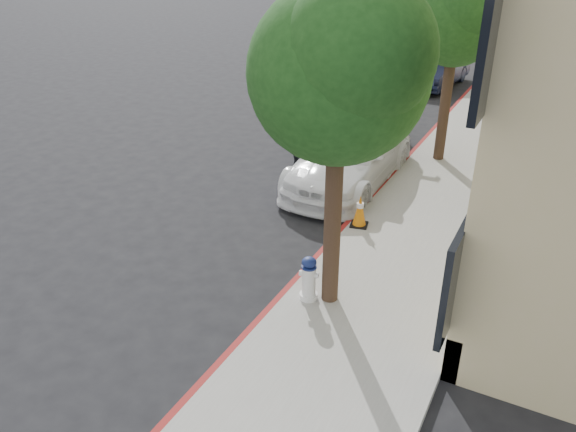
{
  "coord_description": "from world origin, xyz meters",
  "views": [
    {
      "loc": [
        6.14,
        -9.89,
        6.17
      ],
      "look_at": [
        1.46,
        -0.89,
        1.0
      ],
      "focal_mm": 35.0,
      "sensor_mm": 36.0,
      "label": 1
    }
  ],
  "objects_px": {
    "fire_hydrant": "(309,279)",
    "traffic_cone": "(360,211)",
    "parked_car_mid": "(352,126)",
    "parked_car_far": "(438,69)",
    "police_car": "(351,155)"
  },
  "relations": [
    {
      "from": "fire_hydrant",
      "to": "traffic_cone",
      "type": "xyz_separation_m",
      "value": [
        -0.21,
        3.11,
        -0.05
      ]
    },
    {
      "from": "parked_car_mid",
      "to": "parked_car_far",
      "type": "xyz_separation_m",
      "value": [
        0.31,
        9.45,
        -0.09
      ]
    },
    {
      "from": "parked_car_far",
      "to": "fire_hydrant",
      "type": "relative_size",
      "value": 5.14
    },
    {
      "from": "police_car",
      "to": "traffic_cone",
      "type": "height_order",
      "value": "police_car"
    },
    {
      "from": "police_car",
      "to": "fire_hydrant",
      "type": "distance_m",
      "value": 5.84
    },
    {
      "from": "police_car",
      "to": "fire_hydrant",
      "type": "height_order",
      "value": "police_car"
    },
    {
      "from": "parked_car_mid",
      "to": "fire_hydrant",
      "type": "xyz_separation_m",
      "value": [
        2.33,
        -7.92,
        -0.25
      ]
    },
    {
      "from": "parked_car_mid",
      "to": "traffic_cone",
      "type": "xyz_separation_m",
      "value": [
        2.13,
        -4.81,
        -0.3
      ]
    },
    {
      "from": "parked_car_far",
      "to": "fire_hydrant",
      "type": "xyz_separation_m",
      "value": [
        2.02,
        -17.36,
        -0.16
      ]
    },
    {
      "from": "parked_car_far",
      "to": "fire_hydrant",
      "type": "bearing_deg",
      "value": -78.34
    },
    {
      "from": "parked_car_mid",
      "to": "parked_car_far",
      "type": "height_order",
      "value": "parked_car_mid"
    },
    {
      "from": "police_car",
      "to": "parked_car_mid",
      "type": "distance_m",
      "value": 2.43
    },
    {
      "from": "parked_car_far",
      "to": "traffic_cone",
      "type": "xyz_separation_m",
      "value": [
        1.81,
        -14.25,
        -0.22
      ]
    },
    {
      "from": "fire_hydrant",
      "to": "police_car",
      "type": "bearing_deg",
      "value": 91.51
    },
    {
      "from": "parked_car_mid",
      "to": "fire_hydrant",
      "type": "height_order",
      "value": "parked_car_mid"
    }
  ]
}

